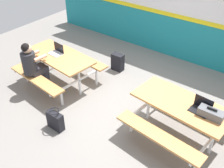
% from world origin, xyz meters
% --- Properties ---
extents(ground_plane, '(10.00, 10.00, 0.02)m').
position_xyz_m(ground_plane, '(0.00, 0.00, -0.01)').
color(ground_plane, gray).
extents(accent_backdrop, '(8.00, 0.14, 2.60)m').
position_xyz_m(accent_backdrop, '(0.00, 2.65, 1.25)').
color(accent_backdrop, teal).
rests_on(accent_backdrop, ground).
extents(picnic_table_left, '(1.73, 1.70, 0.74)m').
position_xyz_m(picnic_table_left, '(-1.45, -0.15, 0.57)').
color(picnic_table_left, tan).
rests_on(picnic_table_left, ground).
extents(picnic_table_right, '(1.73, 1.70, 0.74)m').
position_xyz_m(picnic_table_right, '(1.45, -0.05, 0.57)').
color(picnic_table_right, tan).
rests_on(picnic_table_right, ground).
extents(student_nearer, '(0.39, 0.54, 1.21)m').
position_xyz_m(student_nearer, '(-1.67, -0.69, 0.71)').
color(student_nearer, '#2D2D38').
rests_on(student_nearer, ground).
extents(laptop_silver, '(0.34, 0.25, 0.22)m').
position_xyz_m(laptop_silver, '(-1.54, -0.11, 0.79)').
color(laptop_silver, silver).
rests_on(laptop_silver, picnic_table_left).
extents(laptop_dark, '(0.34, 0.25, 0.22)m').
position_xyz_m(laptop_dark, '(1.78, -0.05, 0.79)').
color(laptop_dark, black).
rests_on(laptop_dark, picnic_table_right).
extents(toolbox_grey, '(0.40, 0.18, 0.18)m').
position_xyz_m(toolbox_grey, '(1.96, -0.10, 0.81)').
color(toolbox_grey, '#595B60').
rests_on(toolbox_grey, picnic_table_right).
extents(backpack_dark, '(0.30, 0.22, 0.44)m').
position_xyz_m(backpack_dark, '(-0.75, 1.13, 0.22)').
color(backpack_dark, black).
rests_on(backpack_dark, ground).
extents(tote_bag_bright, '(0.34, 0.21, 0.43)m').
position_xyz_m(tote_bag_bright, '(-0.44, -1.28, 0.19)').
color(tote_bag_bright, black).
rests_on(tote_bag_bright, ground).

